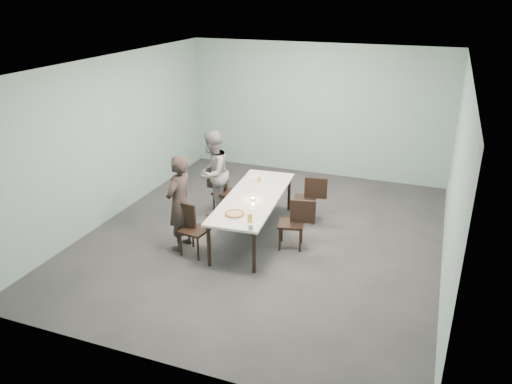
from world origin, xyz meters
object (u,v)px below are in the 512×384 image
(chair_near_right, at_px, (296,220))
(pizza, at_px, (235,214))
(amber_tumbler, at_px, (259,179))
(beer_glass, at_px, (250,218))
(table, at_px, (253,199))
(chair_far_right, at_px, (309,196))
(diner_far, at_px, (213,173))
(diner_near, at_px, (179,203))
(chair_far_left, at_px, (222,188))
(tealight, at_px, (253,199))
(chair_near_left, at_px, (191,225))
(side_plate, at_px, (252,209))
(water_tumbler, at_px, (251,227))

(chair_near_right, xyz_separation_m, pizza, (-0.83, -0.66, 0.27))
(amber_tumbler, bearing_deg, beer_glass, -74.37)
(table, height_order, amber_tumbler, amber_tumbler)
(chair_near_right, relative_size, pizza, 2.56)
(chair_far_right, distance_m, beer_glass, 2.00)
(table, height_order, diner_far, diner_far)
(diner_far, bearing_deg, chair_near_right, 67.08)
(diner_near, xyz_separation_m, pizza, (0.98, 0.03, -0.05))
(chair_near_right, bearing_deg, amber_tumbler, -53.62)
(chair_far_left, distance_m, chair_near_right, 1.96)
(beer_glass, xyz_separation_m, tealight, (-0.27, 0.83, -0.05))
(chair_near_left, xyz_separation_m, diner_far, (-0.33, 1.58, 0.32))
(chair_far_left, relative_size, side_plate, 4.83)
(diner_far, distance_m, water_tumbler, 2.37)
(diner_near, bearing_deg, pizza, 95.76)
(diner_far, height_order, beer_glass, diner_far)
(side_plate, height_order, tealight, tealight)
(chair_far_right, xyz_separation_m, amber_tumbler, (-0.93, -0.21, 0.29))
(beer_glass, bearing_deg, pizza, 151.91)
(chair_far_left, distance_m, beer_glass, 2.15)
(side_plate, bearing_deg, chair_far_right, 67.54)
(tealight, height_order, amber_tumbler, amber_tumbler)
(water_tumbler, bearing_deg, tealight, 109.36)
(beer_glass, bearing_deg, chair_near_right, 58.84)
(pizza, bearing_deg, beer_glass, -28.09)
(side_plate, relative_size, beer_glass, 1.20)
(water_tumbler, relative_size, tealight, 1.61)
(side_plate, relative_size, amber_tumbler, 2.25)
(diner_far, xyz_separation_m, amber_tumbler, (0.91, 0.09, -0.03))
(chair_far_left, bearing_deg, table, -33.40)
(water_tumbler, bearing_deg, pizza, 137.64)
(chair_far_left, distance_m, chair_far_right, 1.71)
(table, bearing_deg, diner_near, -139.17)
(table, xyz_separation_m, chair_far_left, (-0.93, 0.72, -0.19))
(chair_near_left, relative_size, water_tumbler, 9.67)
(table, distance_m, chair_near_right, 0.86)
(chair_far_left, height_order, beer_glass, beer_glass)
(table, bearing_deg, amber_tumbler, 102.47)
(diner_far, relative_size, tealight, 29.45)
(pizza, xyz_separation_m, beer_glass, (0.33, -0.17, 0.06))
(diner_near, relative_size, beer_glass, 10.90)
(water_tumbler, height_order, amber_tumbler, water_tumbler)
(chair_near_left, distance_m, water_tumbler, 1.23)
(diner_near, height_order, side_plate, diner_near)
(chair_near_left, distance_m, beer_glass, 1.11)
(chair_far_left, relative_size, amber_tumbler, 10.88)
(tealight, distance_m, amber_tumbler, 0.92)
(chair_far_left, xyz_separation_m, water_tumbler, (1.35, -1.93, 0.29))
(chair_near_right, bearing_deg, water_tumbler, 57.36)
(diner_near, bearing_deg, diner_far, -172.24)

